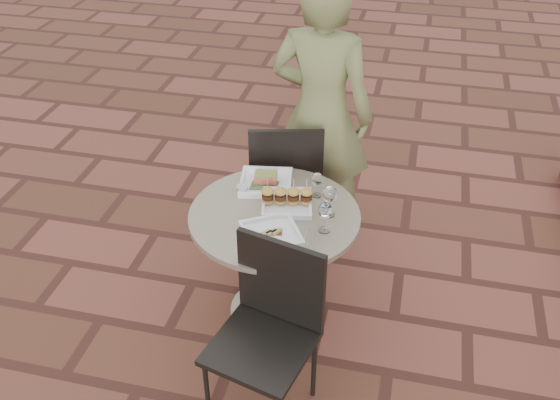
% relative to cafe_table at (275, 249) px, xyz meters
% --- Properties ---
extents(ground, '(60.00, 60.00, 0.00)m').
position_rel_cafe_table_xyz_m(ground, '(0.27, 0.13, -0.48)').
color(ground, brown).
rests_on(ground, ground).
extents(cafe_table, '(0.90, 0.90, 0.73)m').
position_rel_cafe_table_xyz_m(cafe_table, '(0.00, 0.00, 0.00)').
color(cafe_table, gray).
rests_on(cafe_table, ground).
extents(chair_far, '(0.53, 0.53, 0.93)m').
position_rel_cafe_table_xyz_m(chair_far, '(-0.08, 0.63, 0.07)').
color(chair_far, black).
rests_on(chair_far, ground).
extents(chair_near, '(0.53, 0.53, 0.93)m').
position_rel_cafe_table_xyz_m(chair_near, '(0.12, -0.57, 0.07)').
color(chair_near, black).
rests_on(chair_near, ground).
extents(diner, '(0.70, 0.51, 1.78)m').
position_rel_cafe_table_xyz_m(diner, '(0.09, 0.84, 0.41)').
color(diner, '#626638').
rests_on(diner, ground).
extents(plate_salmon, '(0.32, 0.32, 0.08)m').
position_rel_cafe_table_xyz_m(plate_salmon, '(-0.11, 0.25, 0.27)').
color(plate_salmon, white).
rests_on(plate_salmon, cafe_table).
extents(plate_sliders, '(0.31, 0.31, 0.17)m').
position_rel_cafe_table_xyz_m(plate_sliders, '(0.05, 0.08, 0.29)').
color(plate_sliders, white).
rests_on(plate_sliders, cafe_table).
extents(plate_tuna, '(0.37, 0.37, 0.03)m').
position_rel_cafe_table_xyz_m(plate_tuna, '(0.03, -0.19, 0.26)').
color(plate_tuna, white).
rests_on(plate_tuna, cafe_table).
extents(wine_glass_right, '(0.07, 0.07, 0.17)m').
position_rel_cafe_table_xyz_m(wine_glass_right, '(0.28, -0.08, 0.37)').
color(wine_glass_right, white).
rests_on(wine_glass_right, cafe_table).
extents(wine_glass_mid, '(0.06, 0.06, 0.14)m').
position_rel_cafe_table_xyz_m(wine_glass_mid, '(0.19, 0.21, 0.35)').
color(wine_glass_mid, white).
rests_on(wine_glass_mid, cafe_table).
extents(wine_glass_far, '(0.08, 0.08, 0.18)m').
position_rel_cafe_table_xyz_m(wine_glass_far, '(0.28, 0.05, 0.37)').
color(wine_glass_far, white).
rests_on(wine_glass_far, cafe_table).
extents(steel_ramekin, '(0.08, 0.08, 0.05)m').
position_rel_cafe_table_xyz_m(steel_ramekin, '(-0.21, 0.13, 0.27)').
color(steel_ramekin, silver).
rests_on(steel_ramekin, cafe_table).
extents(cutlery_set, '(0.10, 0.19, 0.00)m').
position_rel_cafe_table_xyz_m(cutlery_set, '(0.22, -0.18, 0.25)').
color(cutlery_set, silver).
rests_on(cutlery_set, cafe_table).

